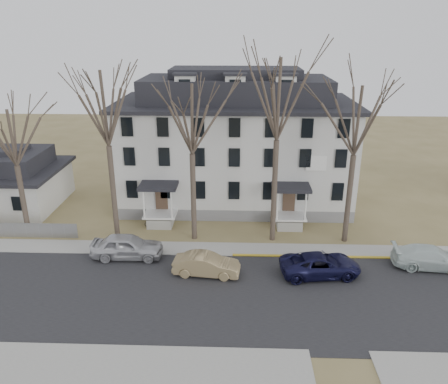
{
  "coord_description": "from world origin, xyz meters",
  "views": [
    {
      "loc": [
        -1.66,
        -20.38,
        15.33
      ],
      "look_at": [
        -2.69,
        9.0,
        4.16
      ],
      "focal_mm": 35.0,
      "sensor_mm": 36.0,
      "label": 1
    }
  ],
  "objects_px": {
    "tree_center": "(279,93)",
    "tree_mid_right": "(358,116)",
    "car_navy": "(320,265)",
    "tree_far_left": "(105,103)",
    "car_silver": "(127,247)",
    "car_white": "(431,258)",
    "car_tan": "(206,265)",
    "boarding_house": "(235,144)",
    "small_house": "(13,182)",
    "tree_bungalow": "(11,134)",
    "bicycle_left": "(154,223)",
    "tree_mid_left": "(191,114)"
  },
  "relations": [
    {
      "from": "tree_far_left",
      "to": "car_tan",
      "type": "xyz_separation_m",
      "value": [
        7.32,
        -5.28,
        -9.63
      ]
    },
    {
      "from": "car_tan",
      "to": "tree_mid_left",
      "type": "bearing_deg",
      "value": 19.7
    },
    {
      "from": "car_silver",
      "to": "tree_far_left",
      "type": "bearing_deg",
      "value": 25.36
    },
    {
      "from": "car_navy",
      "to": "car_white",
      "type": "relative_size",
      "value": 1.03
    },
    {
      "from": "car_navy",
      "to": "tree_far_left",
      "type": "bearing_deg",
      "value": 64.26
    },
    {
      "from": "car_white",
      "to": "bicycle_left",
      "type": "xyz_separation_m",
      "value": [
        -19.83,
        5.61,
        -0.32
      ]
    },
    {
      "from": "small_house",
      "to": "tree_far_left",
      "type": "bearing_deg",
      "value": -29.39
    },
    {
      "from": "small_house",
      "to": "tree_mid_left",
      "type": "distance_m",
      "value": 19.53
    },
    {
      "from": "tree_mid_left",
      "to": "car_tan",
      "type": "distance_m",
      "value": 10.42
    },
    {
      "from": "car_white",
      "to": "tree_far_left",
      "type": "bearing_deg",
      "value": 85.73
    },
    {
      "from": "tree_center",
      "to": "car_tan",
      "type": "distance_m",
      "value": 12.54
    },
    {
      "from": "car_white",
      "to": "boarding_house",
      "type": "bearing_deg",
      "value": 53.64
    },
    {
      "from": "car_silver",
      "to": "car_white",
      "type": "bearing_deg",
      "value": -92.96
    },
    {
      "from": "tree_far_left",
      "to": "tree_center",
      "type": "xyz_separation_m",
      "value": [
        12.0,
        0.0,
        0.74
      ]
    },
    {
      "from": "car_navy",
      "to": "boarding_house",
      "type": "bearing_deg",
      "value": 16.7
    },
    {
      "from": "tree_mid_right",
      "to": "car_silver",
      "type": "height_order",
      "value": "tree_mid_right"
    },
    {
      "from": "tree_mid_right",
      "to": "car_silver",
      "type": "xyz_separation_m",
      "value": [
        -15.92,
        -3.17,
        -8.75
      ]
    },
    {
      "from": "small_house",
      "to": "car_tan",
      "type": "distance_m",
      "value": 21.67
    },
    {
      "from": "tree_bungalow",
      "to": "car_silver",
      "type": "xyz_separation_m",
      "value": [
        8.58,
        -3.17,
        -7.27
      ]
    },
    {
      "from": "tree_mid_right",
      "to": "car_white",
      "type": "distance_m",
      "value": 10.83
    },
    {
      "from": "boarding_house",
      "to": "tree_mid_left",
      "type": "bearing_deg",
      "value": -110.2
    },
    {
      "from": "car_tan",
      "to": "car_navy",
      "type": "height_order",
      "value": "car_navy"
    },
    {
      "from": "car_tan",
      "to": "bicycle_left",
      "type": "height_order",
      "value": "car_tan"
    },
    {
      "from": "tree_mid_right",
      "to": "car_white",
      "type": "bearing_deg",
      "value": -38.0
    },
    {
      "from": "tree_mid_right",
      "to": "tree_bungalow",
      "type": "relative_size",
      "value": 1.18
    },
    {
      "from": "small_house",
      "to": "tree_mid_right",
      "type": "bearing_deg",
      "value": -12.27
    },
    {
      "from": "tree_far_left",
      "to": "bicycle_left",
      "type": "distance_m",
      "value": 10.4
    },
    {
      "from": "boarding_house",
      "to": "tree_mid_left",
      "type": "distance_m",
      "value": 9.66
    },
    {
      "from": "tree_far_left",
      "to": "tree_bungalow",
      "type": "height_order",
      "value": "tree_far_left"
    },
    {
      "from": "boarding_house",
      "to": "tree_mid_right",
      "type": "xyz_separation_m",
      "value": [
        8.5,
        -8.15,
        4.22
      ]
    },
    {
      "from": "tree_mid_right",
      "to": "tree_bungalow",
      "type": "height_order",
      "value": "tree_mid_right"
    },
    {
      "from": "tree_center",
      "to": "car_silver",
      "type": "relative_size",
      "value": 2.94
    },
    {
      "from": "small_house",
      "to": "tree_mid_right",
      "type": "height_order",
      "value": "tree_mid_right"
    },
    {
      "from": "tree_center",
      "to": "tree_mid_right",
      "type": "bearing_deg",
      "value": 0.0
    },
    {
      "from": "car_tan",
      "to": "bicycle_left",
      "type": "xyz_separation_m",
      "value": [
        -4.75,
        7.05,
        -0.3
      ]
    },
    {
      "from": "tree_bungalow",
      "to": "tree_mid_right",
      "type": "bearing_deg",
      "value": 0.0
    },
    {
      "from": "tree_mid_right",
      "to": "car_tan",
      "type": "bearing_deg",
      "value": -152.6
    },
    {
      "from": "tree_center",
      "to": "car_navy",
      "type": "relative_size",
      "value": 2.81
    },
    {
      "from": "car_white",
      "to": "tree_mid_left",
      "type": "bearing_deg",
      "value": 82.29
    },
    {
      "from": "small_house",
      "to": "tree_bungalow",
      "type": "distance_m",
      "value": 9.43
    },
    {
      "from": "tree_far_left",
      "to": "car_silver",
      "type": "height_order",
      "value": "tree_far_left"
    },
    {
      "from": "tree_center",
      "to": "car_navy",
      "type": "height_order",
      "value": "tree_center"
    },
    {
      "from": "boarding_house",
      "to": "tree_far_left",
      "type": "height_order",
      "value": "tree_far_left"
    },
    {
      "from": "tree_mid_right",
      "to": "tree_mid_left",
      "type": "bearing_deg",
      "value": 180.0
    },
    {
      "from": "bicycle_left",
      "to": "tree_bungalow",
      "type": "bearing_deg",
      "value": 93.73
    },
    {
      "from": "car_navy",
      "to": "car_silver",
      "type": "bearing_deg",
      "value": 75.04
    },
    {
      "from": "tree_center",
      "to": "bicycle_left",
      "type": "bearing_deg",
      "value": 169.31
    },
    {
      "from": "small_house",
      "to": "tree_mid_left",
      "type": "height_order",
      "value": "tree_mid_left"
    },
    {
      "from": "tree_center",
      "to": "car_navy",
      "type": "bearing_deg",
      "value": -61.28
    },
    {
      "from": "car_silver",
      "to": "car_navy",
      "type": "distance_m",
      "value": 13.31
    }
  ]
}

